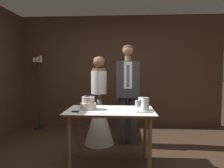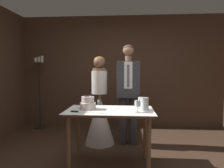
{
  "view_description": "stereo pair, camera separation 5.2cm",
  "coord_description": "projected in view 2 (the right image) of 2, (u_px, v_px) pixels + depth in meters",
  "views": [
    {
      "loc": [
        0.14,
        -2.41,
        1.34
      ],
      "look_at": [
        -0.05,
        0.73,
        1.12
      ],
      "focal_mm": 32.0,
      "sensor_mm": 36.0,
      "label": 1
    },
    {
      "loc": [
        0.19,
        -2.41,
        1.34
      ],
      "look_at": [
        -0.05,
        0.73,
        1.12
      ],
      "focal_mm": 32.0,
      "sensor_mm": 36.0,
      "label": 2
    }
  ],
  "objects": [
    {
      "name": "bride",
      "position": [
        100.0,
        112.0,
        3.62
      ],
      "size": [
        0.54,
        0.54,
        1.59
      ],
      "color": "white",
      "rests_on": "ground_plane"
    },
    {
      "name": "tiered_cake",
      "position": [
        88.0,
        104.0,
        2.81
      ],
      "size": [
        0.22,
        0.22,
        0.2
      ],
      "color": "beige",
      "rests_on": "cake_table"
    },
    {
      "name": "hurricane_candle",
      "position": [
        144.0,
        104.0,
        2.71
      ],
      "size": [
        0.11,
        0.11,
        0.18
      ],
      "color": "silver",
      "rests_on": "cake_table"
    },
    {
      "name": "wine_glass_middle",
      "position": [
        141.0,
        101.0,
        2.82
      ],
      "size": [
        0.08,
        0.08,
        0.17
      ],
      "color": "silver",
      "rests_on": "cake_table"
    },
    {
      "name": "cake_table",
      "position": [
        110.0,
        118.0,
        2.78
      ],
      "size": [
        1.21,
        0.7,
        0.79
      ],
      "color": "#8E6B4C",
      "rests_on": "ground_plane"
    },
    {
      "name": "groom",
      "position": [
        128.0,
        90.0,
        3.56
      ],
      "size": [
        0.4,
        0.25,
        1.78
      ],
      "color": "#38383D",
      "rests_on": "ground_plane"
    },
    {
      "name": "cake_knife",
      "position": [
        81.0,
        112.0,
        2.6
      ],
      "size": [
        0.45,
        0.07,
        0.02
      ],
      "rotation": [
        0.0,
        0.0,
        -0.11
      ],
      "color": "silver",
      "rests_on": "cake_table"
    },
    {
      "name": "wall_back",
      "position": [
        119.0,
        71.0,
        4.79
      ],
      "size": [
        4.85,
        0.12,
        2.62
      ],
      "primitive_type": "cube",
      "color": "#513828",
      "rests_on": "ground_plane"
    },
    {
      "name": "candle_stand",
      "position": [
        40.0,
        92.0,
        4.59
      ],
      "size": [
        0.28,
        0.28,
        1.66
      ],
      "color": "black",
      "rests_on": "ground_plane"
    },
    {
      "name": "wine_glass_near",
      "position": [
        138.0,
        104.0,
        2.6
      ],
      "size": [
        0.08,
        0.08,
        0.16
      ],
      "color": "silver",
      "rests_on": "cake_table"
    }
  ]
}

